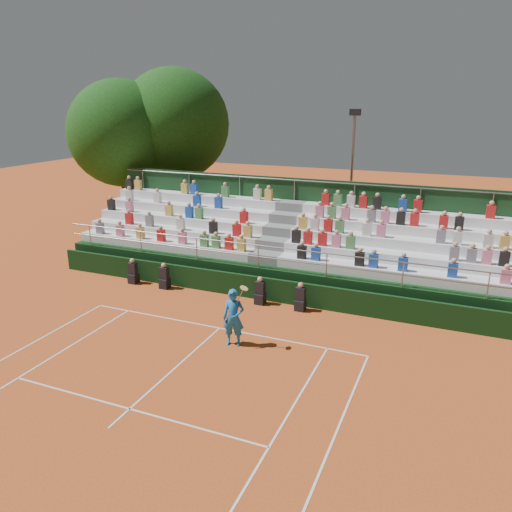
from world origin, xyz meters
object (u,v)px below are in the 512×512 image
at_px(tree_east, 174,125).
at_px(floodlight_mast, 352,167).
at_px(tennis_player, 234,318).
at_px(tree_west, 121,134).

distance_m(tree_east, floodlight_mast, 11.56).
distance_m(tennis_player, floodlight_mast, 14.58).
xyz_separation_m(tennis_player, floodlight_mast, (0.78, 14.15, 3.46)).
bearing_deg(tennis_player, tree_west, 138.14).
height_order(tennis_player, tree_east, tree_east).
bearing_deg(floodlight_mast, tennis_player, -93.15).
xyz_separation_m(tree_east, floodlight_mast, (11.36, 0.28, -2.12)).
height_order(tree_west, tree_east, tree_east).
bearing_deg(tennis_player, tree_east, 127.33).
distance_m(tree_west, tree_east, 3.33).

